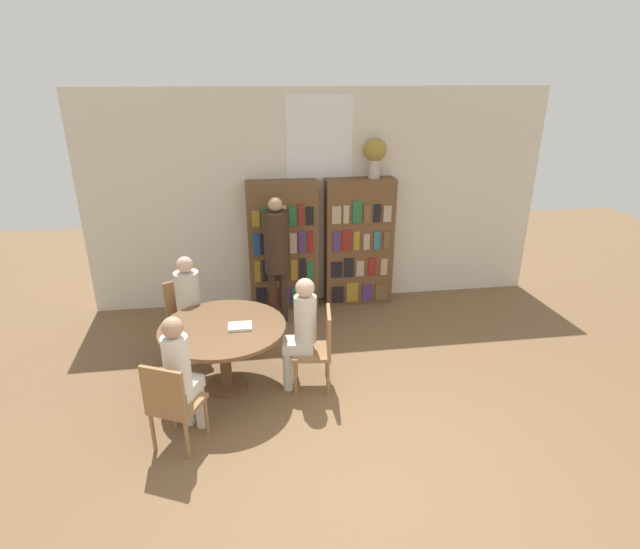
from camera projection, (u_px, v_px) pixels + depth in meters
name	position (u px, v px, depth m)	size (l,w,h in m)	color
ground_plane	(382.00, 479.00, 4.16)	(16.00, 16.00, 0.00)	brown
wall_back	(319.00, 199.00, 6.99)	(6.40, 0.07, 3.00)	beige
bookshelf_left	(283.00, 246.00, 6.97)	(0.96, 0.34, 1.82)	brown
bookshelf_right	(359.00, 243.00, 7.11)	(0.96, 0.34, 1.82)	brown
flower_vase	(375.00, 153.00, 6.67)	(0.31, 0.31, 0.54)	#B7AD9E
reading_table	(223.00, 336.00, 5.17)	(1.31, 1.31, 0.73)	brown
chair_near_camera	(172.00, 402.00, 4.33)	(0.53, 0.53, 0.89)	olive
chair_left_side	(186.00, 313.00, 5.95)	(0.54, 0.54, 0.89)	olive
chair_far_side	(319.00, 345.00, 5.23)	(0.45, 0.45, 0.89)	olive
seated_reader_left	(190.00, 301.00, 5.73)	(0.40, 0.42, 1.24)	beige
seated_reader_right	(301.00, 328.00, 5.15)	(0.37, 0.27, 1.25)	beige
seated_reader_back	(181.00, 370.00, 4.42)	(0.35, 0.39, 1.24)	silver
librarian_standing	(277.00, 247.00, 6.43)	(0.33, 0.60, 1.72)	#332319
open_book_on_table	(240.00, 326.00, 5.09)	(0.24, 0.18, 0.03)	silver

